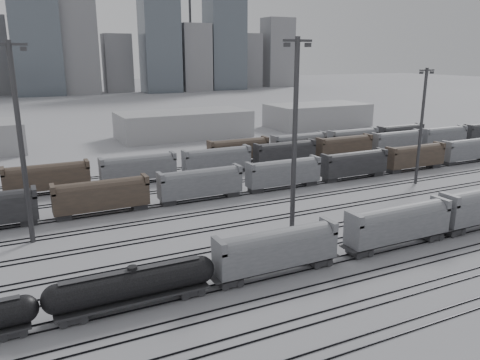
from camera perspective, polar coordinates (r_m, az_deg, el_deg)
name	(u,v)px	position (r m, az deg, el deg)	size (l,w,h in m)	color
ground	(360,259)	(61.74, 14.36, -9.36)	(900.00, 900.00, 0.00)	#A1A1A6
tracks	(287,217)	(74.79, 5.74, -4.49)	(220.00, 71.50, 0.16)	black
tank_car_b	(133,285)	(49.64, -12.86, -12.35)	(17.53, 2.92, 4.33)	#232326
hopper_car_a	(277,248)	(54.85, 4.49, -8.26)	(15.23, 3.03, 5.45)	#232326
hopper_car_b	(398,222)	(65.67, 18.75, -4.91)	(15.81, 3.14, 5.65)	#232326
light_mast_b	(21,140)	(67.38, -25.19, 4.39)	(4.28, 0.69, 26.78)	#373639
light_mast_c	(295,133)	(65.66, 6.70, 5.74)	(4.37, 0.70, 27.34)	#373639
light_mast_d	(421,124)	(97.64, 21.24, 6.39)	(3.61, 0.58, 22.59)	#373639
bg_string_near	(283,174)	(89.83, 5.31, 0.69)	(151.00, 3.00, 5.60)	slate
bg_string_mid	(285,154)	(108.21, 5.48, 3.17)	(151.00, 3.00, 5.60)	#232326
bg_string_far	(326,142)	(124.35, 10.49, 4.55)	(66.00, 3.00, 5.60)	brown
warehouse_mid	(184,124)	(146.74, -6.87, 6.76)	(40.00, 18.00, 8.00)	#9C9C9E
warehouse_right	(318,115)	(169.61, 9.44, 7.78)	(35.00, 18.00, 8.00)	#9C9C9E
skyline	(87,38)	(326.00, -18.14, 16.11)	(316.00, 22.40, 95.00)	gray
crane_left	(13,1)	(348.88, -25.90, 19.02)	(42.00, 1.80, 100.00)	#373639
crane_right	(191,9)	(371.73, -5.94, 20.04)	(42.00, 1.80, 100.00)	#373639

